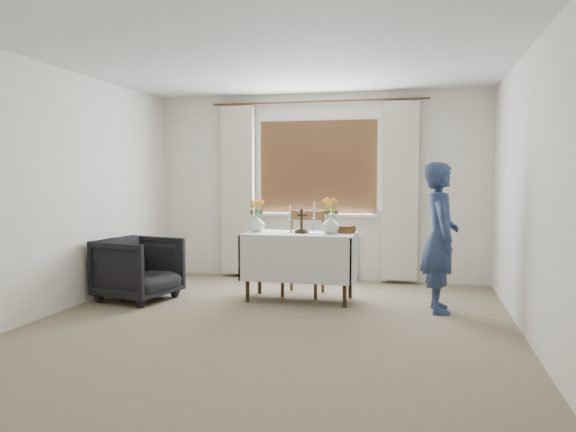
% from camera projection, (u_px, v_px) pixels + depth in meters
% --- Properties ---
extents(ground, '(5.00, 5.00, 0.00)m').
position_uv_depth(ground, '(270.00, 326.00, 5.23)').
color(ground, gray).
rests_on(ground, ground).
extents(altar_table, '(1.24, 0.64, 0.76)m').
position_uv_depth(altar_table, '(300.00, 267.00, 6.30)').
color(altar_table, white).
rests_on(altar_table, ground).
extents(wooden_chair, '(0.48, 0.48, 0.99)m').
position_uv_depth(wooden_chair, '(303.00, 253.00, 6.59)').
color(wooden_chair, brown).
rests_on(wooden_chair, ground).
extents(armchair, '(0.93, 0.92, 0.71)m').
position_uv_depth(armchair, '(138.00, 269.00, 6.31)').
color(armchair, black).
rests_on(armchair, ground).
extents(person, '(0.44, 0.60, 1.54)m').
position_uv_depth(person, '(440.00, 237.00, 5.74)').
color(person, navy).
rests_on(person, ground).
extents(radiator, '(1.10, 0.10, 0.60)m').
position_uv_depth(radiator, '(317.00, 258.00, 7.56)').
color(radiator, silver).
rests_on(radiator, ground).
extents(wooden_cross, '(0.15, 0.13, 0.27)m').
position_uv_depth(wooden_cross, '(302.00, 221.00, 6.23)').
color(wooden_cross, black).
rests_on(wooden_cross, altar_table).
extents(candlestick_left, '(0.11, 0.11, 0.31)m').
position_uv_depth(candlestick_left, '(290.00, 219.00, 6.33)').
color(candlestick_left, silver).
rests_on(candlestick_left, altar_table).
extents(candlestick_right, '(0.12, 0.12, 0.35)m').
position_uv_depth(candlestick_right, '(314.00, 218.00, 6.19)').
color(candlestick_right, silver).
rests_on(candlestick_right, altar_table).
extents(flower_vase_left, '(0.23, 0.23, 0.20)m').
position_uv_depth(flower_vase_left, '(256.00, 223.00, 6.41)').
color(flower_vase_left, silver).
rests_on(flower_vase_left, altar_table).
extents(flower_vase_right, '(0.21, 0.21, 0.21)m').
position_uv_depth(flower_vase_right, '(330.00, 224.00, 6.18)').
color(flower_vase_right, silver).
rests_on(flower_vase_right, altar_table).
extents(wicker_basket, '(0.22, 0.22, 0.08)m').
position_uv_depth(wicker_basket, '(346.00, 229.00, 6.29)').
color(wicker_basket, brown).
rests_on(wicker_basket, altar_table).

